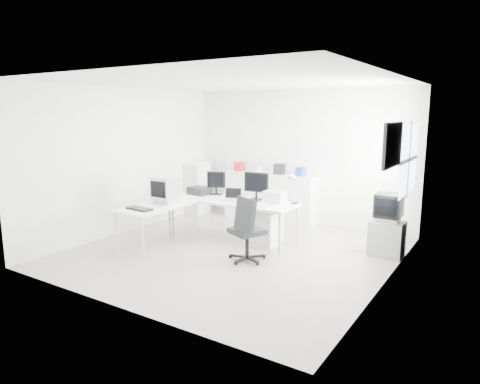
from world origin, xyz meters
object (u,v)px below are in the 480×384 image
Objects in this scene: laptop at (232,195)px; filing_cabinet at (198,188)px; side_desk at (157,226)px; inkjet_printer at (199,191)px; lcd_monitor_large at (256,186)px; office_chair at (247,228)px; sideboard at (271,197)px; drawer_pedestal at (267,228)px; laser_printer at (275,197)px; tv_cabinet at (387,239)px; lcd_monitor_small at (216,183)px; crt_tv at (389,208)px; main_desk at (233,220)px; crt_monitor at (166,190)px.

laptop is 0.29× the size of filing_cabinet.
side_desk is 1.28m from inkjet_printer.
lcd_monitor_large reaches higher than side_desk.
office_chair is (1.68, -0.94, -0.29)m from inkjet_printer.
office_chair is at bearing -62.58° from laptop.
office_chair reaches higher than sideboard.
drawer_pedestal is 1.72× the size of laptop.
laptop is at bearing -156.62° from laser_printer.
tv_cabinet is (3.48, 1.69, -0.09)m from side_desk.
drawer_pedestal is 2.01m from tv_cabinet.
lcd_monitor_large reaches higher than lcd_monitor_small.
laser_printer is 2.00m from tv_cabinet.
sideboard is at bearing 159.06° from crt_tv.
lcd_monitor_small reaches higher than tv_cabinet.
drawer_pedestal is 0.93m from office_chair.
laptop is 0.77m from laser_printer.
main_desk is 2.00× the size of filing_cabinet.
filing_cabinet reaches higher than crt_tv.
office_chair is 2.32m from tv_cabinet.
lcd_monitor_small is at bearing -108.13° from sideboard.
laptop is (0.05, -0.10, 0.49)m from main_desk.
laser_printer is at bearing 16.35° from main_desk.
laser_printer is (1.60, 0.12, 0.03)m from inkjet_printer.
lcd_monitor_large is 0.41× the size of filing_cabinet.
crt_monitor reaches higher than drawer_pedestal.
main_desk is 2.70m from tv_cabinet.
inkjet_printer is 0.70× the size of tv_cabinet.
crt_monitor reaches higher than inkjet_printer.
lcd_monitor_small is 0.91× the size of crt_tv.
crt_monitor is (-0.85, -0.85, 0.61)m from main_desk.
office_chair is (0.48, -1.09, -0.46)m from lcd_monitor_large.
crt_tv reaches higher than tv_cabinet.
drawer_pedestal is 2.07m from crt_tv.
lcd_monitor_large is at bearing -171.50° from crt_tv.
crt_tv is (3.18, 0.34, -0.18)m from lcd_monitor_small.
inkjet_printer is at bearing -176.89° from laser_printer.
laser_printer is at bearing 33.96° from crt_monitor.
inkjet_printer is 0.88× the size of lcd_monitor_small.
lcd_monitor_small is 3.27m from tv_cabinet.
laptop is at bearing 48.01° from side_desk.
main_desk is 4.16× the size of tv_cabinet.
lcd_monitor_large is at bearing 35.54° from main_desk.
sideboard is 1.80m from filing_cabinet.
main_desk and side_desk have the same top height.
laptop is 2.67m from crt_tv.
lcd_monitor_large reaches higher than filing_cabinet.
main_desk is 0.71m from drawer_pedestal.
crt_tv is at bearing 25.90° from side_desk.
laser_printer reaches higher than inkjet_printer.
lcd_monitor_large reaches higher than crt_monitor.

